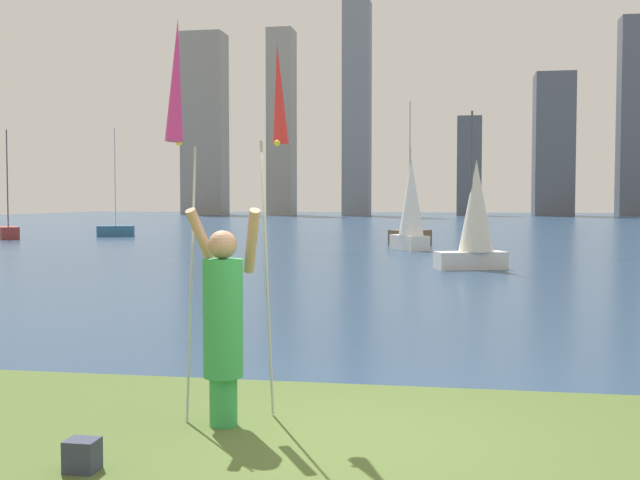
# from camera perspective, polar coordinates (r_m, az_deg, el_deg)

# --- Properties ---
(ground) EXTENTS (120.00, 138.00, 0.12)m
(ground) POSITION_cam_1_polar(r_m,az_deg,el_deg) (57.73, 9.12, 0.78)
(ground) COLOR #475B28
(person) EXTENTS (0.73, 0.54, 2.00)m
(person) POSITION_cam_1_polar(r_m,az_deg,el_deg) (7.36, -6.94, -5.63)
(person) COLOR green
(person) RESTS_ON ground
(kite_flag_left) EXTENTS (0.16, 0.67, 3.69)m
(kite_flag_left) POSITION_cam_1_polar(r_m,az_deg,el_deg) (7.31, -10.21, 10.49)
(kite_flag_left) COLOR #B2B2B7
(kite_flag_left) RESTS_ON ground
(kite_flag_right) EXTENTS (0.16, 0.89, 3.59)m
(kite_flag_right) POSITION_cam_1_polar(r_m,az_deg,el_deg) (7.89, -3.00, 9.69)
(kite_flag_right) COLOR #B2B2B7
(kite_flag_right) RESTS_ON ground
(bag) EXTENTS (0.24, 0.21, 0.24)m
(bag) POSITION_cam_1_polar(r_m,az_deg,el_deg) (6.56, -16.64, -14.53)
(bag) COLOR #33384C
(bag) RESTS_ON ground
(sailboat_2) EXTENTS (2.20, 1.42, 4.68)m
(sailboat_2) POSITION_cam_1_polar(r_m,az_deg,el_deg) (24.05, 11.02, 1.55)
(sailboat_2) COLOR silver
(sailboat_2) RESTS_ON ground
(sailboat_4) EXTENTS (2.01, 1.72, 4.45)m
(sailboat_4) POSITION_cam_1_polar(r_m,az_deg,el_deg) (36.62, 6.45, 0.24)
(sailboat_4) COLOR brown
(sailboat_4) RESTS_ON ground
(sailboat_6) EXTENTS (2.14, 1.41, 5.99)m
(sailboat_6) POSITION_cam_1_polar(r_m,az_deg,el_deg) (45.65, -14.41, 0.69)
(sailboat_6) COLOR #2D6084
(sailboat_6) RESTS_ON ground
(sailboat_7) EXTENTS (1.74, 2.19, 6.07)m
(sailboat_7) POSITION_cam_1_polar(r_m,az_deg,el_deg) (32.70, 6.51, 2.27)
(sailboat_7) COLOR white
(sailboat_7) RESTS_ON ground
(sailboat_8) EXTENTS (2.01, 2.25, 5.70)m
(sailboat_8) POSITION_cam_1_polar(r_m,az_deg,el_deg) (44.70, -21.40, 0.55)
(sailboat_8) COLOR maroon
(sailboat_8) RESTS_ON ground
(skyline_tower_0) EXTENTS (5.59, 4.33, 24.39)m
(skyline_tower_0) POSITION_cam_1_polar(r_m,az_deg,el_deg) (110.03, -8.25, 8.19)
(skyline_tower_0) COLOR gray
(skyline_tower_0) RESTS_ON ground
(skyline_tower_1) EXTENTS (3.28, 3.85, 23.98)m
(skyline_tower_1) POSITION_cam_1_polar(r_m,az_deg,el_deg) (104.72, -2.76, 8.37)
(skyline_tower_1) COLOR gray
(skyline_tower_1) RESTS_ON ground
(skyline_tower_2) EXTENTS (3.36, 3.47, 26.75)m
(skyline_tower_2) POSITION_cam_1_polar(r_m,az_deg,el_deg) (101.28, 2.65, 9.34)
(skyline_tower_2) COLOR gray
(skyline_tower_2) RESTS_ON ground
(skyline_tower_3) EXTENTS (3.06, 3.04, 12.52)m
(skyline_tower_3) POSITION_cam_1_polar(r_m,az_deg,el_deg) (103.17, 10.62, 5.21)
(skyline_tower_3) COLOR #565B66
(skyline_tower_3) RESTS_ON ground
(skyline_tower_4) EXTENTS (4.75, 5.29, 17.66)m
(skyline_tower_4) POSITION_cam_1_polar(r_m,az_deg,el_deg) (104.35, 16.35, 6.53)
(skyline_tower_4) COLOR #565B66
(skyline_tower_4) RESTS_ON ground
(skyline_tower_5) EXTENTS (3.12, 3.38, 24.29)m
(skyline_tower_5) POSITION_cam_1_polar(r_m,az_deg,el_deg) (105.90, 21.40, 8.19)
(skyline_tower_5) COLOR #565B66
(skyline_tower_5) RESTS_ON ground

